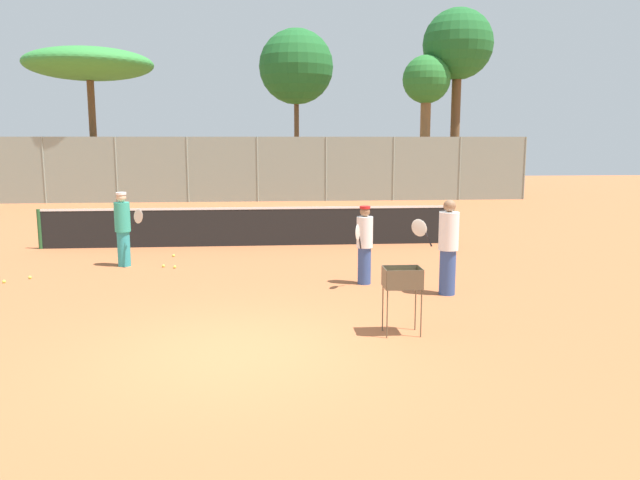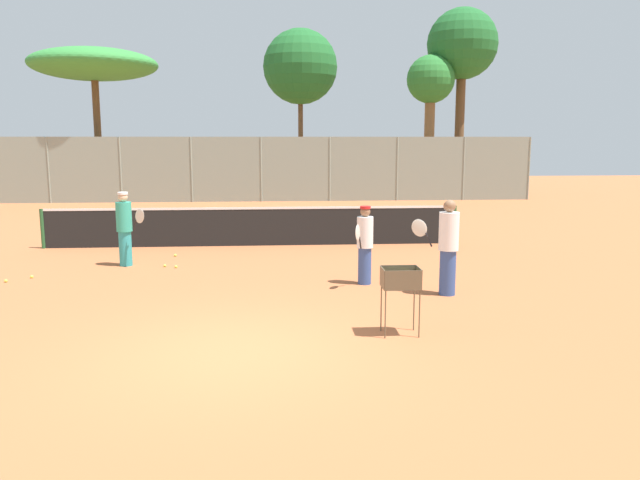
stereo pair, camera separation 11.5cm
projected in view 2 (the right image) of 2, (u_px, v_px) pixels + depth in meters
The scene contains 17 objects.
ground_plane at pixel (235, 352), 8.61m from camera, with size 80.00×80.00×0.00m, color #B26038.
tennis_net at pixel (253, 226), 17.11m from camera, with size 11.37×0.10×1.07m.
back_fence at pixel (261, 169), 29.09m from camera, with size 25.83×0.08×3.01m.
tree_0 at pixel (431, 85), 32.64m from camera, with size 2.50×2.50×7.25m.
tree_1 at pixel (300, 67), 32.71m from camera, with size 3.90×3.90×8.61m.
tree_2 at pixel (462, 47), 32.99m from camera, with size 3.72×3.72×9.75m.
tree_3 at pixel (94, 65), 30.00m from camera, with size 6.05×6.05×7.21m.
player_white_outfit at pixel (448, 246), 11.66m from camera, with size 0.90×0.46×1.80m.
player_red_cap at pixel (125, 228), 14.36m from camera, with size 0.77×0.63×1.72m.
player_yellow_shirt at pixel (365, 244), 12.54m from camera, with size 0.47×0.82×1.59m.
ball_cart at pixel (401, 283), 9.29m from camera, with size 0.56×0.41×1.02m.
tennis_ball_0 at pixel (369, 252), 16.13m from camera, with size 0.07×0.07×0.07m, color #D1E54C.
tennis_ball_1 at pixel (32, 277), 13.18m from camera, with size 0.07×0.07×0.07m, color #D1E54C.
tennis_ball_2 at pixel (176, 267), 14.23m from camera, with size 0.07×0.07×0.07m, color #D1E54C.
tennis_ball_3 at pixel (6, 281), 12.80m from camera, with size 0.07×0.07×0.07m, color #D1E54C.
tennis_ball_4 at pixel (165, 266), 14.34m from camera, with size 0.07×0.07×0.07m, color #D1E54C.
tennis_ball_5 at pixel (175, 255), 15.62m from camera, with size 0.07×0.07×0.07m, color #D1E54C.
Camera 2 is at (0.56, -8.31, 2.92)m, focal length 35.00 mm.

